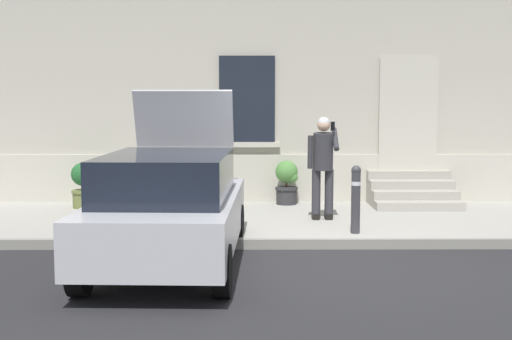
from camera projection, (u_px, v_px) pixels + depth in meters
name	position (u px, v px, depth m)	size (l,w,h in m)	color
ground_plane	(314.00, 264.00, 8.97)	(80.00, 80.00, 0.00)	#232326
sidewalk	(299.00, 221.00, 11.74)	(24.00, 3.60, 0.15)	#99968E
curb_edge	(308.00, 244.00, 9.89)	(24.00, 0.12, 0.15)	gray
building_facade	(292.00, 25.00, 13.84)	(24.00, 1.52, 7.50)	#B2AD9E
entrance_stoop	(412.00, 193.00, 13.04)	(1.63, 1.28, 0.64)	#9E998E
hatchback_car_silver	(170.00, 206.00, 8.78)	(1.91, 4.13, 2.34)	#B7B7BF
bollard_near_person	(356.00, 197.00, 10.24)	(0.15, 0.15, 1.04)	#333338
person_on_phone	(323.00, 161.00, 11.36)	(0.51, 0.46, 1.75)	#2D2D33
planter_olive	(83.00, 184.00, 12.67)	(0.44, 0.44, 0.86)	#606B38
planter_cream	(221.00, 183.00, 12.78)	(0.44, 0.44, 0.86)	beige
planter_charcoal	(287.00, 181.00, 13.12)	(0.44, 0.44, 0.86)	#2D2D30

